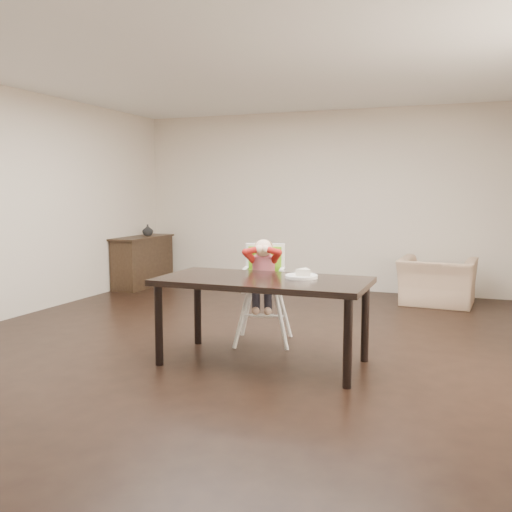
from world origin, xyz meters
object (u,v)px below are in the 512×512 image
at_px(armchair, 437,274).
at_px(dining_table, 263,287).
at_px(sideboard, 143,261).
at_px(high_chair, 264,270).

bearing_deg(armchair, dining_table, 72.77).
bearing_deg(sideboard, high_chair, -40.04).
relative_size(armchair, sideboard, 0.75).
height_order(dining_table, sideboard, sideboard).
distance_m(dining_table, high_chair, 0.72).
relative_size(dining_table, high_chair, 1.75).
height_order(dining_table, armchair, armchair).
bearing_deg(sideboard, armchair, 1.29).
bearing_deg(armchair, sideboard, 5.22).
height_order(armchair, sideboard, armchair).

